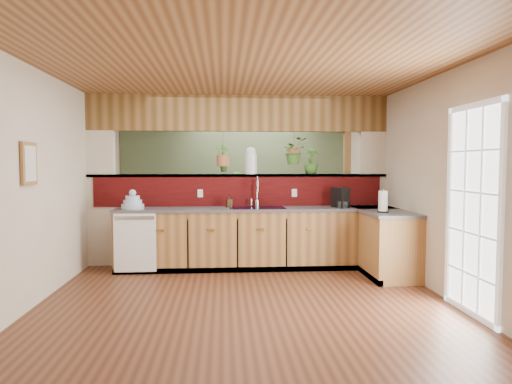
{
  "coord_description": "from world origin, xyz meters",
  "views": [
    {
      "loc": [
        -0.24,
        -5.73,
        1.54
      ],
      "look_at": [
        0.21,
        0.7,
        1.15
      ],
      "focal_mm": 32.0,
      "sensor_mm": 36.0,
      "label": 1
    }
  ],
  "objects": [
    {
      "name": "hanging_plant_b",
      "position": [
        0.85,
        1.35,
        1.93
      ],
      "size": [
        0.47,
        0.45,
        0.54
      ],
      "color": "brown",
      "rests_on": "header_beam"
    },
    {
      "name": "floor_plant",
      "position": [
        0.65,
        2.28,
        0.37
      ],
      "size": [
        0.84,
        0.79,
        0.75
      ],
      "primitive_type": "imported",
      "rotation": [
        0.0,
        0.0,
        -0.38
      ],
      "color": "#346222",
      "rests_on": "ground"
    },
    {
      "name": "wall_front",
      "position": [
        0.0,
        -3.5,
        1.3
      ],
      "size": [
        4.6,
        0.02,
        2.6
      ],
      "primitive_type": "cube",
      "color": "beige",
      "rests_on": "ground"
    },
    {
      "name": "header_beam",
      "position": [
        0.0,
        1.35,
        2.33
      ],
      "size": [
        4.6,
        0.15,
        0.55
      ],
      "primitive_type": "cube",
      "color": "brown",
      "rests_on": "ground"
    },
    {
      "name": "framed_print",
      "position": [
        -2.27,
        -0.8,
        1.55
      ],
      "size": [
        0.04,
        0.35,
        0.45
      ],
      "color": "brown",
      "rests_on": "wall_left"
    },
    {
      "name": "ground",
      "position": [
        0.0,
        0.0,
        0.0
      ],
      "size": [
        4.6,
        7.0,
        0.01
      ],
      "primitive_type": "cube",
      "color": "#532C19",
      "rests_on": "ground"
    },
    {
      "name": "wall_left",
      "position": [
        -2.3,
        0.0,
        1.3
      ],
      "size": [
        0.02,
        7.0,
        2.6
      ],
      "primitive_type": "cube",
      "color": "beige",
      "rests_on": "ground"
    },
    {
      "name": "hanging_plant_a",
      "position": [
        -0.25,
        1.35,
        1.77
      ],
      "size": [
        0.23,
        0.2,
        0.56
      ],
      "color": "brown",
      "rests_on": "header_beam"
    },
    {
      "name": "shelf_plant_a",
      "position": [
        -1.03,
        3.25,
        1.14
      ],
      "size": [
        0.21,
        0.16,
        0.37
      ],
      "primitive_type": "imported",
      "rotation": [
        0.0,
        0.0,
        0.11
      ],
      "color": "#346222",
      "rests_on": "shelving_console"
    },
    {
      "name": "pass_through_partition",
      "position": [
        0.03,
        1.35,
        1.19
      ],
      "size": [
        4.6,
        0.21,
        2.6
      ],
      "color": "beige",
      "rests_on": "ground"
    },
    {
      "name": "pass_through_ledge",
      "position": [
        0.0,
        1.35,
        1.37
      ],
      "size": [
        4.6,
        0.21,
        0.04
      ],
      "primitive_type": "cube",
      "color": "brown",
      "rests_on": "ground"
    },
    {
      "name": "dishwasher",
      "position": [
        -1.48,
        0.66,
        0.46
      ],
      "size": [
        0.58,
        0.03,
        0.82
      ],
      "color": "white",
      "rests_on": "ground"
    },
    {
      "name": "dish_stack",
      "position": [
        -1.55,
        0.92,
        0.99
      ],
      "size": [
        0.32,
        0.32,
        0.28
      ],
      "color": "#A6BBD7",
      "rests_on": "countertop"
    },
    {
      "name": "faucet",
      "position": [
        0.26,
        1.13,
        1.15
      ],
      "size": [
        0.2,
        0.2,
        0.47
      ],
      "color": "#B7B7B2",
      "rests_on": "countertop"
    },
    {
      "name": "ledge_plant_right",
      "position": [
        1.13,
        1.35,
        1.59
      ],
      "size": [
        0.25,
        0.25,
        0.41
      ],
      "primitive_type": "imported",
      "rotation": [
        0.0,
        0.0,
        0.1
      ],
      "color": "#346222",
      "rests_on": "pass_through_ledge"
    },
    {
      "name": "shelving_console",
      "position": [
        -0.42,
        3.25,
        0.5
      ],
      "size": [
        1.37,
        0.48,
        0.9
      ],
      "primitive_type": "cube",
      "rotation": [
        0.0,
        0.0,
        -0.09
      ],
      "color": "black",
      "rests_on": "ground"
    },
    {
      "name": "soap_dispenser",
      "position": [
        -0.16,
        1.08,
        0.99
      ],
      "size": [
        0.1,
        0.1,
        0.18
      ],
      "primitive_type": "imported",
      "rotation": [
        0.0,
        0.0,
        0.22
      ],
      "color": "#352413",
      "rests_on": "countertop"
    },
    {
      "name": "glass_jar",
      "position": [
        0.18,
        1.35,
        1.6
      ],
      "size": [
        0.19,
        0.19,
        0.42
      ],
      "color": "silver",
      "rests_on": "pass_through_ledge"
    },
    {
      "name": "countertop",
      "position": [
        0.84,
        0.87,
        0.45
      ],
      "size": [
        4.14,
        1.52,
        0.9
      ],
      "color": "brown",
      "rests_on": "ground"
    },
    {
      "name": "wall_back",
      "position": [
        0.0,
        3.5,
        1.3
      ],
      "size": [
        4.6,
        0.02,
        2.6
      ],
      "primitive_type": "cube",
      "color": "beige",
      "rests_on": "ground"
    },
    {
      "name": "paper_towel",
      "position": [
        1.88,
        0.19,
        1.04
      ],
      "size": [
        0.14,
        0.14,
        0.31
      ],
      "color": "black",
      "rests_on": "countertop"
    },
    {
      "name": "french_door",
      "position": [
        2.27,
        -1.3,
        1.05
      ],
      "size": [
        0.06,
        1.02,
        2.16
      ],
      "primitive_type": "cube",
      "color": "white",
      "rests_on": "ground"
    },
    {
      "name": "sage_backwall",
      "position": [
        0.0,
        3.48,
        1.3
      ],
      "size": [
        4.55,
        0.02,
        2.55
      ],
      "primitive_type": "cube",
      "color": "#516645",
      "rests_on": "ground"
    },
    {
      "name": "ceiling",
      "position": [
        0.0,
        0.0,
        2.6
      ],
      "size": [
        4.6,
        7.0,
        0.01
      ],
      "primitive_type": "cube",
      "color": "brown",
      "rests_on": "ground"
    },
    {
      "name": "shelf_plant_b",
      "position": [
        0.01,
        3.25,
        1.18
      ],
      "size": [
        0.27,
        0.27,
        0.46
      ],
      "primitive_type": "imported",
      "rotation": [
        0.0,
        0.0,
        0.07
      ],
      "color": "#346222",
      "rests_on": "shelving_console"
    },
    {
      "name": "navy_sink",
      "position": [
        0.25,
        0.98,
        0.82
      ],
      "size": [
        0.82,
        0.5,
        0.18
      ],
      "color": "black",
      "rests_on": "countertop"
    },
    {
      "name": "wall_right",
      "position": [
        2.3,
        0.0,
        1.3
      ],
      "size": [
        0.02,
        7.0,
        2.6
      ],
      "primitive_type": "cube",
      "color": "beige",
      "rests_on": "ground"
    },
    {
      "name": "coffee_maker",
      "position": [
        1.49,
        0.93,
        1.04
      ],
      "size": [
        0.16,
        0.27,
        0.3
      ],
      "rotation": [
        0.0,
        0.0,
        0.41
      ],
      "color": "black",
      "rests_on": "countertop"
    }
  ]
}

